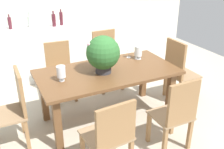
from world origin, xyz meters
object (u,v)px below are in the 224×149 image
(flower_centerpiece, at_px, (103,53))
(crystal_vase_center_near, at_px, (138,51))
(crystal_vase_left, at_px, (61,72))
(wine_glass, at_px, (129,50))
(wine_bottle_dark, at_px, (54,20))
(dining_table, at_px, (108,78))
(wine_bottle_tall, at_px, (10,23))
(chair_near_left, at_px, (111,134))
(chair_near_right, at_px, (176,113))
(wine_bottle_green, at_px, (61,18))
(kitchen_counter, at_px, (38,52))
(chair_head_end, at_px, (15,106))
(wine_bottle_clear, at_px, (30,22))
(chair_far_right, at_px, (106,57))
(chair_far_left, at_px, (59,68))
(chair_foot_end, at_px, (178,69))

(flower_centerpiece, xyz_separation_m, crystal_vase_center_near, (0.67, 0.23, -0.15))
(crystal_vase_left, relative_size, wine_glass, 1.23)
(wine_bottle_dark, bearing_deg, flower_centerpiece, -84.26)
(dining_table, distance_m, wine_bottle_tall, 2.18)
(crystal_vase_center_near, bearing_deg, wine_bottle_tall, 133.17)
(chair_near_left, height_order, crystal_vase_left, crystal_vase_left)
(chair_near_right, distance_m, wine_bottle_green, 2.86)
(chair_near_left, relative_size, kitchen_counter, 0.51)
(chair_near_right, xyz_separation_m, chair_near_left, (-0.84, -0.00, -0.02))
(chair_head_end, bearing_deg, dining_table, 90.04)
(chair_near_left, relative_size, flower_centerpiece, 1.81)
(chair_head_end, height_order, wine_bottle_clear, wine_bottle_clear)
(kitchen_counter, xyz_separation_m, wine_bottle_clear, (-0.08, -0.01, 0.60))
(dining_table, relative_size, wine_bottle_clear, 6.85)
(wine_bottle_green, bearing_deg, chair_near_right, -79.13)
(chair_near_right, height_order, wine_bottle_tall, wine_bottle_tall)
(chair_head_end, bearing_deg, crystal_vase_center_near, 96.34)
(crystal_vase_center_near, relative_size, kitchen_counter, 0.11)
(chair_far_right, xyz_separation_m, wine_bottle_tall, (-1.41, 0.93, 0.55))
(kitchen_counter, distance_m, wine_bottle_green, 0.79)
(chair_far_left, distance_m, chair_foot_end, 1.90)
(chair_foot_end, height_order, wine_bottle_tall, wine_bottle_tall)
(flower_centerpiece, height_order, wine_bottle_tall, flower_centerpiece)
(chair_head_end, relative_size, wine_glass, 6.10)
(chair_far_right, xyz_separation_m, chair_far_left, (-0.84, -0.00, -0.05))
(flower_centerpiece, bearing_deg, chair_head_end, 178.71)
(wine_bottle_dark, xyz_separation_m, wine_bottle_clear, (-0.40, 0.13, -0.01))
(wine_bottle_dark, bearing_deg, chair_head_end, -119.29)
(chair_far_right, distance_m, wine_glass, 0.74)
(wine_bottle_clear, bearing_deg, kitchen_counter, 6.92)
(chair_near_right, relative_size, wine_bottle_green, 3.27)
(wine_bottle_clear, bearing_deg, chair_foot_end, -44.95)
(chair_foot_end, height_order, kitchen_counter, chair_foot_end)
(chair_foot_end, distance_m, wine_bottle_clear, 2.70)
(chair_foot_end, height_order, wine_bottle_dark, wine_bottle_dark)
(flower_centerpiece, height_order, wine_bottle_clear, wine_bottle_clear)
(chair_far_left, height_order, wine_bottle_green, wine_bottle_green)
(crystal_vase_left, height_order, crystal_vase_center_near, crystal_vase_center_near)
(chair_far_right, xyz_separation_m, crystal_vase_left, (-1.06, -1.00, 0.32))
(chair_near_right, height_order, chair_head_end, chair_head_end)
(flower_centerpiece, relative_size, wine_bottle_green, 1.72)
(chair_foot_end, xyz_separation_m, crystal_vase_left, (-1.87, -0.03, 0.32))
(chair_foot_end, bearing_deg, crystal_vase_center_near, 72.01)
(crystal_vase_left, height_order, wine_bottle_clear, wine_bottle_clear)
(chair_far_left, relative_size, crystal_vase_left, 4.67)
(chair_foot_end, xyz_separation_m, wine_bottle_dark, (-1.48, 1.75, 0.55))
(dining_table, distance_m, chair_far_left, 1.06)
(chair_near_left, bearing_deg, chair_far_left, -94.49)
(dining_table, relative_size, wine_bottle_tall, 7.33)
(chair_far_right, distance_m, wine_bottle_clear, 1.50)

